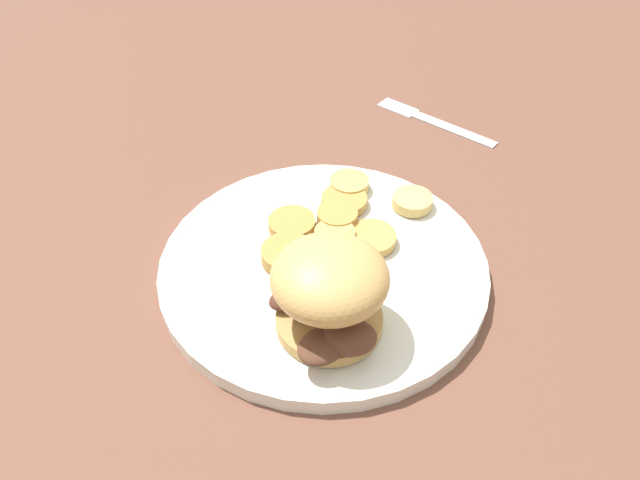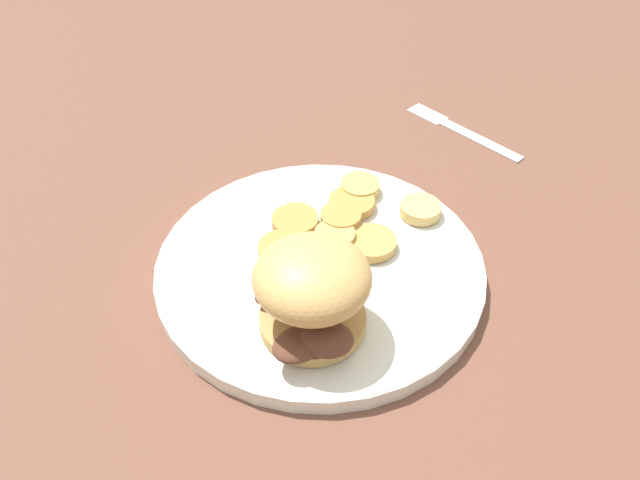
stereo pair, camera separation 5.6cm
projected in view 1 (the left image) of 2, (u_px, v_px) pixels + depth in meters
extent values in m
plane|color=brown|center=(320.00, 273.00, 0.59)|extent=(4.00, 4.00, 0.00)
cylinder|color=white|center=(320.00, 267.00, 0.59)|extent=(0.31, 0.31, 0.02)
torus|color=white|center=(320.00, 262.00, 0.58)|extent=(0.30, 0.30, 0.01)
cylinder|color=tan|center=(325.00, 320.00, 0.52)|extent=(0.09, 0.09, 0.01)
ellipsoid|color=#4C281E|center=(330.00, 267.00, 0.54)|extent=(0.04, 0.04, 0.02)
ellipsoid|color=#563323|center=(304.00, 307.00, 0.51)|extent=(0.04, 0.04, 0.01)
ellipsoid|color=#563323|center=(319.00, 345.00, 0.48)|extent=(0.06, 0.05, 0.01)
ellipsoid|color=#4C281E|center=(290.00, 295.00, 0.52)|extent=(0.05, 0.05, 0.01)
ellipsoid|color=#563323|center=(345.00, 337.00, 0.49)|extent=(0.04, 0.04, 0.02)
ellipsoid|color=tan|center=(326.00, 278.00, 0.49)|extent=(0.09, 0.09, 0.05)
cylinder|color=#BC8942|center=(284.00, 253.00, 0.58)|extent=(0.05, 0.05, 0.01)
cylinder|color=#BC8942|center=(334.00, 218.00, 0.61)|extent=(0.04, 0.04, 0.02)
cylinder|color=#BC8942|center=(289.00, 224.00, 0.61)|extent=(0.05, 0.05, 0.01)
cylinder|color=tan|center=(346.00, 184.00, 0.66)|extent=(0.04, 0.04, 0.01)
cylinder|color=tan|center=(368.00, 238.00, 0.60)|extent=(0.05, 0.05, 0.01)
cylinder|color=tan|center=(331.00, 236.00, 0.59)|extent=(0.04, 0.04, 0.01)
cylinder|color=#BC8942|center=(341.00, 201.00, 0.64)|extent=(0.05, 0.05, 0.01)
cylinder|color=#DBB766|center=(409.00, 201.00, 0.64)|extent=(0.04, 0.04, 0.01)
cube|color=silver|center=(451.00, 129.00, 0.77)|extent=(0.10, 0.08, 0.00)
cube|color=silver|center=(396.00, 107.00, 0.81)|extent=(0.05, 0.05, 0.00)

